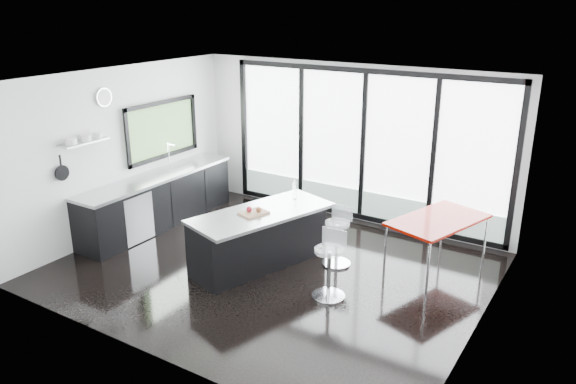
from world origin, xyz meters
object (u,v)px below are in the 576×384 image
Objects in this scene: island at (259,237)px; red_table at (436,244)px; bar_stool_near at (329,273)px; bar_stool_far at (337,243)px.

island is 1.56× the size of red_table.
island reaches higher than bar_stool_near.
island reaches higher than red_table.
bar_stool_near reaches higher than bar_stool_far.
bar_stool_near is at bearing -68.90° from bar_stool_far.
island is at bearing 163.08° from bar_stool_near.
bar_stool_far is 0.46× the size of red_table.
bar_stool_far is at bearing 32.09° from island.
bar_stool_near is at bearing -120.53° from red_table.
red_table is (0.94, 1.59, 0.04)m from bar_stool_near.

